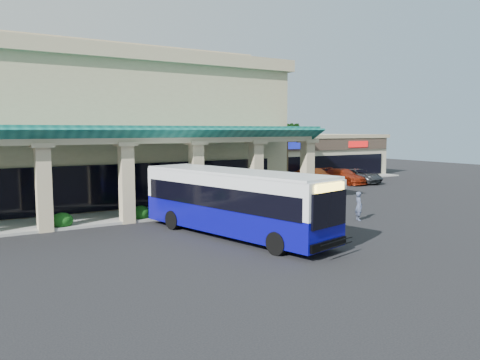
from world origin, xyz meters
TOP-DOWN VIEW (x-y plane):
  - ground at (0.00, 0.00)m, footprint 110.00×110.00m
  - main_building at (-8.00, 16.00)m, footprint 30.80×14.80m
  - arcade at (-8.00, 6.80)m, footprint 30.00×6.20m
  - strip_mall at (18.00, 24.00)m, footprint 22.50×12.50m
  - palm_0 at (8.50, 11.00)m, footprint 2.40×2.40m
  - palm_1 at (9.50, 14.00)m, footprint 2.40×2.40m
  - broadleaf_tree at (7.50, 19.00)m, footprint 2.60×2.60m
  - transit_bus at (-3.91, -1.00)m, footprint 5.50×12.40m
  - pedestrian at (4.63, -1.30)m, footprint 0.63×0.75m
  - car_silver at (10.56, 13.40)m, footprint 3.18×4.38m
  - car_white at (14.79, 14.68)m, footprint 1.94×4.86m
  - car_red at (17.49, 13.40)m, footprint 2.53×5.41m
  - car_gray at (19.21, 13.12)m, footprint 3.17×5.61m

SIDE VIEW (x-z plane):
  - ground at x=0.00m, z-range 0.00..0.00m
  - car_silver at x=10.56m, z-range 0.00..1.39m
  - car_gray at x=19.21m, z-range 0.00..1.48m
  - car_red at x=17.49m, z-range 0.00..1.53m
  - car_white at x=14.79m, z-range 0.00..1.57m
  - pedestrian at x=4.63m, z-range 0.00..1.74m
  - transit_bus at x=-3.91m, z-range 0.00..3.37m
  - broadleaf_tree at x=7.50m, z-range 0.00..4.81m
  - strip_mall at x=18.00m, z-range 0.00..4.90m
  - arcade at x=-8.00m, z-range 0.00..5.70m
  - palm_1 at x=9.50m, z-range 0.00..5.80m
  - palm_0 at x=8.50m, z-range 0.00..6.60m
  - main_building at x=-8.00m, z-range 0.00..11.35m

